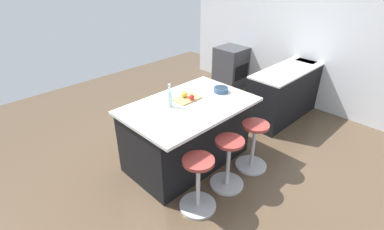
% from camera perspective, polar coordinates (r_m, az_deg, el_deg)
% --- Properties ---
extents(ground_plane, '(7.82, 7.82, 0.00)m').
position_cam_1_polar(ground_plane, '(4.30, -1.02, -8.96)').
color(ground_plane, brown).
extents(interior_partition_left, '(0.12, 5.18, 2.63)m').
position_cam_1_polar(interior_partition_left, '(6.03, 20.73, 14.41)').
color(interior_partition_left, silver).
rests_on(interior_partition_left, ground_plane).
extents(sink_cabinet, '(2.49, 0.60, 1.19)m').
position_cam_1_polar(sink_cabinet, '(5.88, 19.88, 5.36)').
color(sink_cabinet, black).
rests_on(sink_cabinet, ground_plane).
extents(oven_range, '(0.60, 0.61, 0.88)m').
position_cam_1_polar(oven_range, '(6.66, 7.62, 9.33)').
color(oven_range, '#38383D').
rests_on(oven_range, ground_plane).
extents(kitchen_island, '(1.72, 1.13, 0.93)m').
position_cam_1_polar(kitchen_island, '(4.06, -0.96, -3.47)').
color(kitchen_island, black).
rests_on(kitchen_island, ground_plane).
extents(stool_by_window, '(0.44, 0.44, 0.70)m').
position_cam_1_polar(stool_by_window, '(4.10, 11.88, -6.17)').
color(stool_by_window, '#B7B7BC').
rests_on(stool_by_window, ground_plane).
extents(stool_middle, '(0.44, 0.44, 0.70)m').
position_cam_1_polar(stool_middle, '(3.74, 7.08, -9.61)').
color(stool_middle, '#B7B7BC').
rests_on(stool_middle, ground_plane).
extents(stool_near_camera, '(0.44, 0.44, 0.70)m').
position_cam_1_polar(stool_near_camera, '(3.42, 1.19, -13.63)').
color(stool_near_camera, '#B7B7BC').
rests_on(stool_near_camera, ground_plane).
extents(cutting_board, '(0.36, 0.24, 0.02)m').
position_cam_1_polar(cutting_board, '(3.94, -0.94, 3.23)').
color(cutting_board, tan).
rests_on(cutting_board, kitchen_island).
extents(apple_red, '(0.07, 0.07, 0.07)m').
position_cam_1_polar(apple_red, '(3.87, -0.08, 3.52)').
color(apple_red, red).
rests_on(apple_red, cutting_board).
extents(apple_yellow, '(0.09, 0.09, 0.09)m').
position_cam_1_polar(apple_yellow, '(3.94, -1.53, 4.11)').
color(apple_yellow, gold).
rests_on(apple_yellow, cutting_board).
extents(water_bottle, '(0.06, 0.06, 0.31)m').
position_cam_1_polar(water_bottle, '(3.71, -4.40, 3.34)').
color(water_bottle, silver).
rests_on(water_bottle, kitchen_island).
extents(fruit_bowl, '(0.21, 0.21, 0.07)m').
position_cam_1_polar(fruit_bowl, '(4.17, 5.70, 5.02)').
color(fruit_bowl, '#334C6B').
rests_on(fruit_bowl, kitchen_island).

